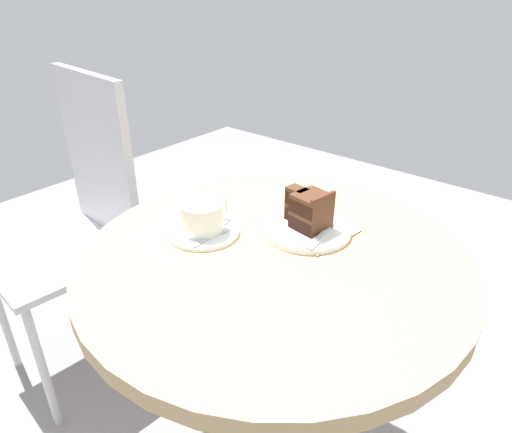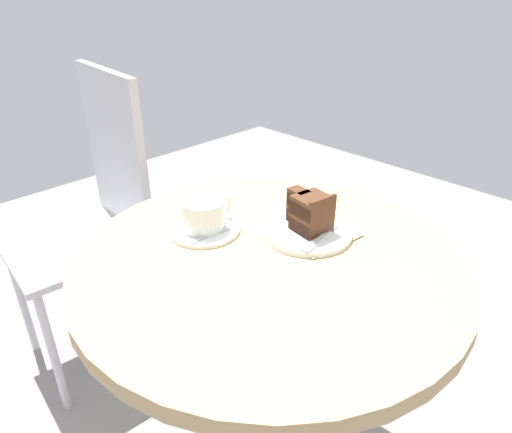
{
  "view_description": "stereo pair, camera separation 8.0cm",
  "coord_description": "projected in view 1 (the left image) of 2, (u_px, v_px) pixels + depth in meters",
  "views": [
    {
      "loc": [
        -0.62,
        -0.47,
        1.18
      ],
      "look_at": [
        0.04,
        0.08,
        0.72
      ],
      "focal_mm": 32.0,
      "sensor_mm": 36.0,
      "label": 1
    },
    {
      "loc": [
        -0.56,
        -0.52,
        1.18
      ],
      "look_at": [
        0.04,
        0.08,
        0.72
      ],
      "focal_mm": 32.0,
      "sensor_mm": 36.0,
      "label": 2
    }
  ],
  "objects": [
    {
      "name": "cafe_table",
      "position": [
        273.0,
        298.0,
        0.97
      ],
      "size": [
        0.78,
        0.78,
        0.68
      ],
      "color": "tan",
      "rests_on": "ground"
    },
    {
      "name": "saucer",
      "position": [
        204.0,
        231.0,
        0.98
      ],
      "size": [
        0.16,
        0.16,
        0.01
      ],
      "color": "silver",
      "rests_on": "cafe_table"
    },
    {
      "name": "coffee_cup",
      "position": [
        203.0,
        216.0,
        0.97
      ],
      "size": [
        0.12,
        0.09,
        0.07
      ],
      "color": "silver",
      "rests_on": "saucer"
    },
    {
      "name": "teaspoon",
      "position": [
        207.0,
        240.0,
        0.94
      ],
      "size": [
        0.1,
        0.02,
        0.0
      ],
      "rotation": [
        0.0,
        0.0,
        3.0
      ],
      "color": "#B7B7BC",
      "rests_on": "saucer"
    },
    {
      "name": "cake_plate",
      "position": [
        308.0,
        230.0,
        0.99
      ],
      "size": [
        0.19,
        0.19,
        0.01
      ],
      "color": "silver",
      "rests_on": "cafe_table"
    },
    {
      "name": "cake_slice",
      "position": [
        309.0,
        210.0,
        0.97
      ],
      "size": [
        0.08,
        0.11,
        0.09
      ],
      "rotation": [
        0.0,
        0.0,
        1.42
      ],
      "color": "black",
      "rests_on": "cake_plate"
    },
    {
      "name": "fork",
      "position": [
        318.0,
        238.0,
        0.94
      ],
      "size": [
        0.13,
        0.03,
        0.0
      ],
      "rotation": [
        0.0,
        0.0,
        3.25
      ],
      "color": "#B7B7BC",
      "rests_on": "cake_plate"
    },
    {
      "name": "napkin",
      "position": [
        309.0,
        228.0,
        1.0
      ],
      "size": [
        0.2,
        0.21,
        0.0
      ],
      "rotation": [
        0.0,
        0.0,
        4.45
      ],
      "color": "tan",
      "rests_on": "cafe_table"
    },
    {
      "name": "cafe_chair",
      "position": [
        81.0,
        212.0,
        1.35
      ],
      "size": [
        0.42,
        0.42,
        0.95
      ],
      "rotation": [
        0.0,
        0.0,
        4.62
      ],
      "color": "#BCBCC1",
      "rests_on": "ground"
    }
  ]
}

